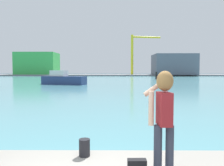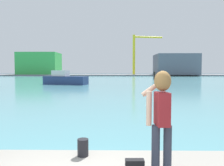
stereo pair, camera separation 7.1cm
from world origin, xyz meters
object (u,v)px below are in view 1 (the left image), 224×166
at_px(person_photographer, 163,111).
at_px(warehouse_left, 38,64).
at_px(port_crane, 136,50).
at_px(handbag, 137,166).
at_px(harbor_bollard, 84,148).
at_px(boat_moored, 63,79).
at_px(warehouse_right, 174,64).

height_order(person_photographer, warehouse_left, warehouse_left).
relative_size(warehouse_left, port_crane, 1.02).
xyz_separation_m(person_photographer, handbag, (-0.44, -0.03, -0.95)).
xyz_separation_m(harbor_bollard, boat_moored, (-7.19, 30.28, 0.19)).
bearing_deg(warehouse_right, person_photographer, -104.92).
distance_m(person_photographer, warehouse_left, 96.14).
xyz_separation_m(handbag, warehouse_left, (-32.05, 90.45, 4.40)).
bearing_deg(handbag, boat_moored, 104.76).
distance_m(harbor_bollard, warehouse_right, 88.41).
bearing_deg(harbor_bollard, handbag, -37.86).
xyz_separation_m(person_photographer, boat_moored, (-8.62, 31.02, -0.70)).
distance_m(warehouse_right, port_crane, 15.90).
bearing_deg(person_photographer, boat_moored, 10.56).
bearing_deg(port_crane, warehouse_left, 174.70).
distance_m(boat_moored, port_crane, 58.84).
bearing_deg(handbag, person_photographer, 4.11).
height_order(harbor_bollard, warehouse_right, warehouse_right).
height_order(harbor_bollard, port_crane, port_crane).
distance_m(handbag, port_crane, 87.64).
height_order(warehouse_left, port_crane, port_crane).
relative_size(person_photographer, warehouse_right, 0.11).
relative_size(handbag, harbor_bollard, 0.91).
xyz_separation_m(handbag, boat_moored, (-8.18, 31.05, 0.24)).
bearing_deg(port_crane, boat_moored, -106.67).
height_order(handbag, boat_moored, boat_moored).
bearing_deg(warehouse_left, port_crane, -5.30).
xyz_separation_m(boat_moored, warehouse_left, (-23.87, 59.40, 4.16)).
xyz_separation_m(person_photographer, harbor_bollard, (-1.43, 0.74, -0.89)).
xyz_separation_m(person_photographer, warehouse_right, (22.82, 85.67, 2.95)).
height_order(person_photographer, warehouse_right, warehouse_right).
relative_size(harbor_bollard, warehouse_left, 0.02).
xyz_separation_m(harbor_bollard, warehouse_right, (24.25, 84.93, 3.84)).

